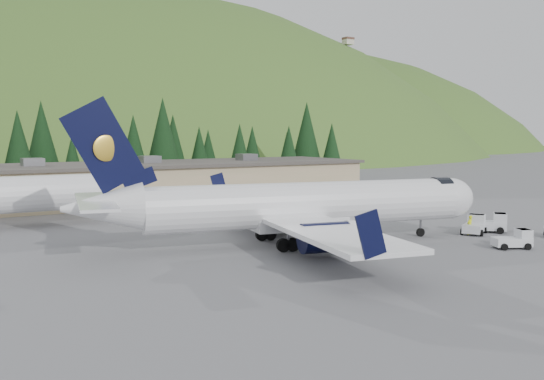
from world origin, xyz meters
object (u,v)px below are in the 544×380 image
Objects in this scene: baggage_tug_a at (475,225)px; baggage_tug_d at (515,240)px; baggage_tug_b at (491,224)px; airliner at (298,207)px; terminal_building at (114,183)px; ramp_worker at (470,225)px.

baggage_tug_d is (-3.03, -6.56, -0.06)m from baggage_tug_a.
baggage_tug_d is (-4.93, -6.32, -0.11)m from baggage_tug_b.
terminal_building is at bearing 107.77° from airliner.
terminal_building is at bearing 167.20° from baggage_tug_b.
baggage_tug_d is at bearing -144.71° from baggage_tug_a.
ramp_worker is at bearing -2.52° from airliner.
ramp_worker is at bearing -131.31° from baggage_tug_b.
baggage_tug_a is 0.05× the size of terminal_building.
baggage_tug_b is at bearing -0.42° from airliner.
airliner is 16.61m from ramp_worker.
airliner is 10.10× the size of baggage_tug_a.
terminal_building is (-3.99, 37.79, -0.53)m from airliner.
baggage_tug_a is 46.58m from terminal_building.
baggage_tug_b is at bearing 172.13° from ramp_worker.
ramp_worker is (19.94, -41.84, -1.74)m from terminal_building.
airliner is at bearing -83.97° from terminal_building.
baggage_tug_a is 0.99m from ramp_worker.
airliner is 38.00m from terminal_building.
baggage_tug_a is at bearing -138.63° from baggage_tug_b.
baggage_tug_d is at bearing 63.82° from ramp_worker.
airliner reaches higher than baggage_tug_d.
baggage_tug_b reaches higher than baggage_tug_a.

